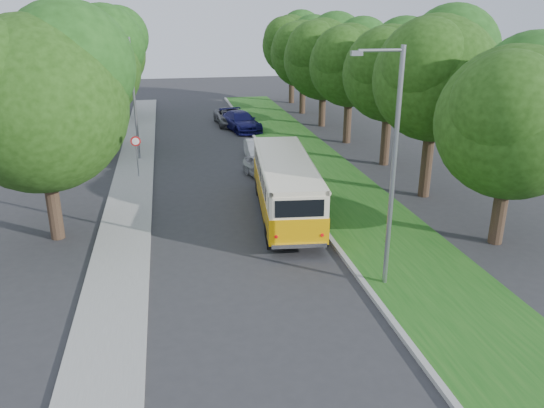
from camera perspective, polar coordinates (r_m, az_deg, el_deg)
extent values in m
plane|color=#2D2D2F|center=(20.02, -2.35, -6.49)|extent=(120.00, 120.00, 0.00)
cube|color=gray|center=(25.17, 3.96, -0.61)|extent=(0.20, 70.00, 0.15)
cube|color=#1A5015|center=(25.86, 8.99, -0.27)|extent=(4.50, 70.00, 0.13)
cube|color=gray|center=(24.47, -15.42, -1.98)|extent=(2.20, 70.00, 0.12)
cylinder|color=#332319|center=(23.05, 23.36, -0.03)|extent=(0.56, 0.56, 3.35)
sphere|color=#1B3D0D|center=(22.23, 24.52, 7.94)|extent=(5.85, 5.85, 5.85)
sphere|color=#1B3D0D|center=(23.13, 26.22, 11.05)|extent=(4.38, 4.38, 4.38)
sphere|color=#1B3D0D|center=(21.02, 23.96, 9.45)|extent=(4.09, 4.09, 4.09)
cylinder|color=#332319|center=(27.72, 16.36, 5.01)|extent=(0.56, 0.56, 4.26)
sphere|color=#1B3D0D|center=(27.04, 17.16, 12.75)|extent=(5.98, 5.98, 5.98)
sphere|color=#1B3D0D|center=(27.96, 18.79, 15.27)|extent=(4.49, 4.49, 4.49)
sphere|color=#1B3D0D|center=(25.89, 16.30, 14.22)|extent=(4.19, 4.19, 4.19)
cylinder|color=#332319|center=(33.16, 12.16, 7.48)|extent=(0.56, 0.56, 3.95)
sphere|color=#1B3D0D|center=(32.60, 12.62, 13.52)|extent=(5.61, 5.61, 5.61)
sphere|color=#1B3D0D|center=(33.41, 13.98, 15.50)|extent=(4.21, 4.21, 4.21)
sphere|color=#1B3D0D|center=(31.56, 11.79, 14.66)|extent=(3.92, 3.92, 3.92)
cylinder|color=#332319|center=(38.50, 8.14, 9.37)|extent=(0.56, 0.56, 3.86)
sphere|color=#1B3D0D|center=(38.03, 8.40, 14.53)|extent=(5.64, 5.64, 5.64)
sphere|color=#1B3D0D|center=(38.80, 9.64, 16.24)|extent=(4.23, 4.23, 4.23)
sphere|color=#1B3D0D|center=(37.03, 7.55, 15.52)|extent=(3.95, 3.95, 3.95)
cylinder|color=#332319|center=(44.12, 5.43, 10.64)|extent=(0.56, 0.56, 3.58)
sphere|color=#1B3D0D|center=(43.69, 5.59, 15.22)|extent=(6.36, 6.36, 6.36)
sphere|color=#1B3D0D|center=(44.53, 6.84, 16.90)|extent=(4.77, 4.77, 4.77)
sphere|color=#1B3D0D|center=(42.60, 4.66, 16.20)|extent=(4.45, 4.45, 4.45)
cylinder|color=#332319|center=(49.79, 3.30, 11.82)|extent=(0.56, 0.56, 3.68)
sphere|color=#1B3D0D|center=(49.41, 3.38, 15.80)|extent=(5.91, 5.91, 5.91)
sphere|color=#1B3D0D|center=(50.18, 4.43, 17.20)|extent=(4.43, 4.43, 4.43)
sphere|color=#1B3D0D|center=(48.44, 2.57, 16.61)|extent=(4.14, 4.14, 4.14)
cylinder|color=#332319|center=(55.63, 2.12, 12.89)|extent=(0.56, 0.56, 4.05)
sphere|color=#1B3D0D|center=(55.29, 2.17, 16.66)|extent=(5.97, 5.97, 5.97)
sphere|color=#1B3D0D|center=(56.06, 3.13, 17.92)|extent=(4.48, 4.48, 4.48)
sphere|color=#1B3D0D|center=(54.33, 1.41, 17.40)|extent=(4.18, 4.18, 4.18)
cylinder|color=#332319|center=(23.34, -22.56, 0.76)|extent=(0.56, 0.56, 3.68)
sphere|color=#1B3D0D|center=(22.49, -23.82, 9.71)|extent=(6.80, 6.80, 6.80)
sphere|color=#1B3D0D|center=(22.77, -20.98, 13.67)|extent=(5.10, 5.10, 5.10)
sphere|color=#1B3D0D|center=(21.80, -27.24, 11.21)|extent=(4.76, 4.76, 4.76)
cylinder|color=#332319|center=(36.72, -18.74, 7.85)|extent=(0.56, 0.56, 3.68)
sphere|color=#1B3D0D|center=(36.19, -19.41, 13.59)|extent=(6.80, 6.80, 6.80)
sphere|color=#1B3D0D|center=(36.62, -17.61, 15.99)|extent=(5.10, 5.10, 5.10)
sphere|color=#1B3D0D|center=(35.43, -21.42, 14.62)|extent=(4.76, 4.76, 4.76)
cylinder|color=#332319|center=(48.47, -17.14, 10.76)|extent=(0.56, 0.56, 3.68)
sphere|color=#1B3D0D|center=(48.07, -17.60, 15.12)|extent=(6.80, 6.80, 6.80)
sphere|color=#1B3D0D|center=(48.56, -16.24, 16.90)|extent=(5.10, 5.10, 5.10)
sphere|color=#1B3D0D|center=(47.29, -19.08, 15.93)|extent=(4.76, 4.76, 4.76)
cylinder|color=gray|center=(17.45, 12.90, 3.10)|extent=(0.16, 0.16, 8.00)
cylinder|color=gray|center=(16.49, 11.65, 15.88)|extent=(1.40, 0.10, 0.10)
cube|color=gray|center=(16.23, 9.09, 15.72)|extent=(0.35, 0.16, 0.14)
cylinder|color=gray|center=(34.16, -14.59, 10.68)|extent=(0.16, 0.16, 7.50)
cylinder|color=gray|center=(33.84, -16.37, 16.60)|extent=(1.40, 0.10, 0.10)
cube|color=gray|center=(33.91, -17.66, 16.36)|extent=(0.35, 0.16, 0.14)
cylinder|color=gray|center=(30.74, -14.32, 4.94)|extent=(0.06, 0.06, 2.50)
cone|color=red|center=(30.49, -14.46, 6.55)|extent=(0.56, 0.02, 0.56)
cone|color=white|center=(30.47, -14.47, 6.54)|extent=(0.40, 0.02, 0.40)
imported|color=#A7A6AB|center=(29.91, -0.84, 3.91)|extent=(2.30, 3.90, 1.25)
imported|color=silver|center=(33.75, -1.59, 5.78)|extent=(1.41, 3.82, 1.25)
imported|color=#131356|center=(42.45, -3.38, 8.88)|extent=(3.22, 5.45, 1.48)
imported|color=#595A61|center=(44.77, -4.52, 9.35)|extent=(2.46, 4.94, 1.35)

